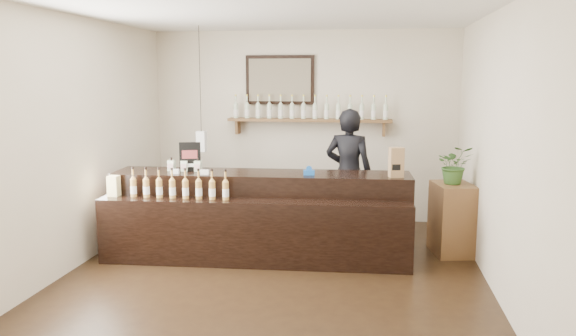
# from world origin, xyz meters

# --- Properties ---
(ground) EXTENTS (5.00, 5.00, 0.00)m
(ground) POSITION_xyz_m (0.00, 0.00, 0.00)
(ground) COLOR black
(ground) RESTS_ON ground
(room_shell) EXTENTS (5.00, 5.00, 5.00)m
(room_shell) POSITION_xyz_m (0.00, 0.00, 1.70)
(room_shell) COLOR beige
(room_shell) RESTS_ON ground
(back_wall_decor) EXTENTS (2.66, 0.96, 1.69)m
(back_wall_decor) POSITION_xyz_m (-0.14, 2.37, 1.75)
(back_wall_decor) COLOR brown
(back_wall_decor) RESTS_ON ground
(counter) EXTENTS (3.58, 1.11, 1.16)m
(counter) POSITION_xyz_m (-0.29, 0.57, 0.47)
(counter) COLOR black
(counter) RESTS_ON ground
(promo_sign) EXTENTS (0.25, 0.09, 0.36)m
(promo_sign) POSITION_xyz_m (-1.15, 0.66, 1.17)
(promo_sign) COLOR black
(promo_sign) RESTS_ON counter
(paper_bag) EXTENTS (0.18, 0.15, 0.34)m
(paper_bag) POSITION_xyz_m (1.30, 0.63, 1.16)
(paper_bag) COLOR olive
(paper_bag) RESTS_ON counter
(tape_dispenser) EXTENTS (0.13, 0.06, 0.11)m
(tape_dispenser) POSITION_xyz_m (0.30, 0.61, 1.04)
(tape_dispenser) COLOR #1957AF
(tape_dispenser) RESTS_ON counter
(side_cabinet) EXTENTS (0.54, 0.66, 0.86)m
(side_cabinet) POSITION_xyz_m (2.00, 1.02, 0.43)
(side_cabinet) COLOR brown
(side_cabinet) RESTS_ON ground
(potted_plant) EXTENTS (0.43, 0.38, 0.46)m
(potted_plant) POSITION_xyz_m (2.00, 1.02, 1.09)
(potted_plant) COLOR #345D25
(potted_plant) RESTS_ON side_cabinet
(shopkeeper) EXTENTS (0.79, 0.60, 1.95)m
(shopkeeper) POSITION_xyz_m (0.72, 1.55, 0.97)
(shopkeeper) COLOR black
(shopkeeper) RESTS_ON ground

